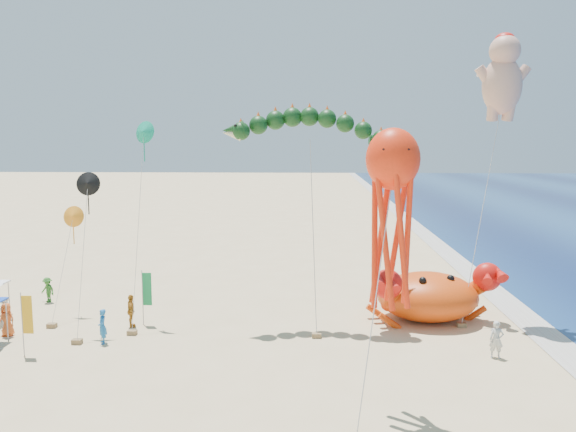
# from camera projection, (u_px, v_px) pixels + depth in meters

# --- Properties ---
(ground) EXTENTS (320.00, 320.00, 0.00)m
(ground) POSITION_uv_depth(u_px,v_px,m) (325.00, 347.00, 28.77)
(ground) COLOR #D1B784
(ground) RESTS_ON ground
(foam_strip) EXTENTS (320.00, 320.00, 0.00)m
(foam_strip) POSITION_uv_depth(u_px,v_px,m) (564.00, 351.00, 28.23)
(foam_strip) COLOR silver
(foam_strip) RESTS_ON ground
(crab_inflatable) EXTENTS (7.98, 6.43, 3.50)m
(crab_inflatable) POSITION_uv_depth(u_px,v_px,m) (428.00, 295.00, 32.85)
(crab_inflatable) COLOR #D7410B
(crab_inflatable) RESTS_ON ground
(dragon_kite) EXTENTS (9.49, 4.25, 12.06)m
(dragon_kite) POSITION_uv_depth(u_px,v_px,m) (308.00, 131.00, 31.50)
(dragon_kite) COLOR black
(dragon_kite) RESTS_ON ground
(cherub_kite) EXTENTS (3.80, 3.63, 16.61)m
(cherub_kite) POSITION_uv_depth(u_px,v_px,m) (503.00, 75.00, 32.27)
(cherub_kite) COLOR #DB9E85
(cherub_kite) RESTS_ON ground
(octopus_kite) EXTENTS (2.72, 4.09, 10.97)m
(octopus_kite) POSITION_uv_depth(u_px,v_px,m) (392.00, 204.00, 21.05)
(octopus_kite) COLOR #FF2F0D
(octopus_kite) RESTS_ON ground
(feather_flags) EXTENTS (10.97, 6.64, 3.20)m
(feather_flags) POSITION_uv_depth(u_px,v_px,m) (25.00, 309.00, 28.49)
(feather_flags) COLOR gray
(feather_flags) RESTS_ON ground
(beachgoers) EXTENTS (27.24, 12.83, 1.88)m
(beachgoers) POSITION_uv_depth(u_px,v_px,m) (70.00, 321.00, 30.11)
(beachgoers) COLOR #A81A41
(beachgoers) RESTS_ON ground
(small_kites) EXTENTS (9.80, 8.06, 11.67)m
(small_kites) POSITION_uv_depth(u_px,v_px,m) (54.00, 207.00, 31.02)
(small_kites) COLOR black
(small_kites) RESTS_ON ground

